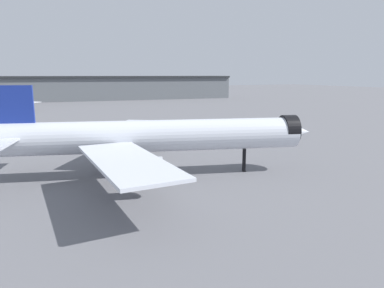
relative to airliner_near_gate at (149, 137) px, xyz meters
The scene contains 7 objects.
ground 7.91m from the airliner_near_gate, 122.81° to the right, with size 900.00×900.00×0.00m, color slate.
airliner_near_gate is the anchor object (origin of this frame).
airliner_far_taxiway 135.82m from the airliner_near_gate, 100.44° to the left, with size 32.65×36.63×10.21m.
terminal_building 203.01m from the airliner_near_gate, 84.31° to the left, with size 221.25×59.77×27.32m.
service_truck_front 36.00m from the airliner_near_gate, 96.96° to the left, with size 5.43×5.59×3.00m.
baggage_tug_wing 37.28m from the airliner_near_gate, 46.21° to the left, with size 3.53×2.66×1.85m.
traffic_cone_wingtip 36.41m from the airliner_near_gate, 77.10° to the left, with size 0.49×0.49×0.61m, color #F2600C.
Camera 1 is at (-19.12, -54.52, 17.85)m, focal length 32.85 mm.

